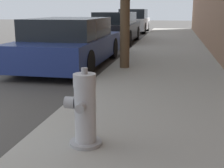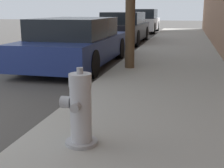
% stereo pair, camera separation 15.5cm
% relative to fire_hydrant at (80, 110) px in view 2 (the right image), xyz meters
% --- Properties ---
extents(sidewalk_slab, '(2.64, 40.00, 0.12)m').
position_rel_fire_hydrant_xyz_m(sidewalk_slab, '(0.64, 0.10, -0.42)').
color(sidewalk_slab, '#99968E').
rests_on(sidewalk_slab, ground_plane).
extents(fire_hydrant, '(0.37, 0.37, 0.78)m').
position_rel_fire_hydrant_xyz_m(fire_hydrant, '(0.00, 0.00, 0.00)').
color(fire_hydrant, '#97979C').
rests_on(fire_hydrant, sidewalk_slab).
extents(parked_car_near, '(1.83, 4.55, 1.23)m').
position_rel_fire_hydrant_xyz_m(parked_car_near, '(-1.81, 4.96, 0.13)').
color(parked_car_near, navy).
rests_on(parked_car_near, ground_plane).
extents(parked_car_mid, '(1.70, 4.37, 1.33)m').
position_rel_fire_hydrant_xyz_m(parked_car_mid, '(-1.72, 10.85, 0.17)').
color(parked_car_mid, black).
rests_on(parked_car_mid, ground_plane).
extents(parked_car_far, '(1.75, 4.06, 1.46)m').
position_rel_fire_hydrant_xyz_m(parked_car_far, '(-1.79, 17.47, 0.23)').
color(parked_car_far, silver).
rests_on(parked_car_far, ground_plane).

